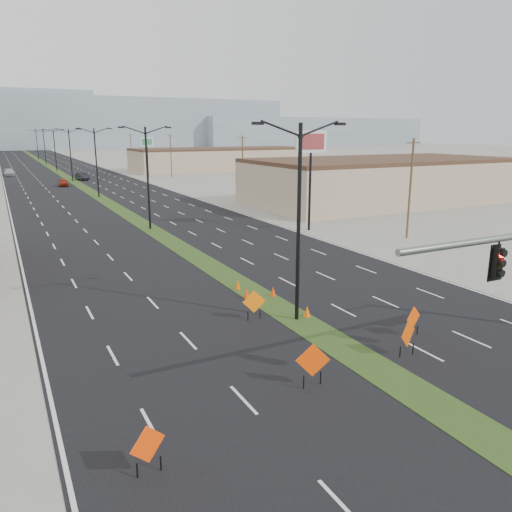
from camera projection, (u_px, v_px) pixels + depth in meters
name	position (u px, v px, depth m)	size (l,w,h in m)	color
ground	(496.00, 443.00, 15.79)	(600.00, 600.00, 0.00)	gray
road_surface	(70.00, 179.00, 102.05)	(25.00, 400.00, 0.02)	black
median_strip	(70.00, 179.00, 102.05)	(2.00, 400.00, 0.04)	#2A4719
building_se_near	(381.00, 182.00, 69.02)	(36.00, 18.00, 5.50)	tan
building_se_far	(221.00, 160.00, 126.92)	(44.00, 16.00, 5.00)	tan
mesa_center	(94.00, 123.00, 288.90)	(220.00, 50.00, 28.00)	gray
mesa_east	(307.00, 132.00, 343.57)	(160.00, 50.00, 18.00)	gray
streetlight_0	(299.00, 218.00, 24.82)	(5.15, 0.24, 10.02)	black
streetlight_1	(148.00, 175.00, 48.98)	(5.15, 0.24, 10.02)	black
streetlight_2	(96.00, 160.00, 73.13)	(5.15, 0.24, 10.02)	black
streetlight_3	(70.00, 153.00, 97.28)	(5.15, 0.24, 10.02)	black
streetlight_4	(55.00, 149.00, 121.43)	(5.15, 0.24, 10.02)	black
streetlight_5	(44.00, 146.00, 145.59)	(5.15, 0.24, 10.02)	black
streetlight_6	(37.00, 144.00, 169.74)	(5.15, 0.24, 10.02)	black
utility_pole_0	(410.00, 187.00, 45.09)	(1.60, 0.20, 9.00)	#4C3823
utility_pole_1	(243.00, 165.00, 75.28)	(1.60, 0.20, 9.00)	#4C3823
utility_pole_2	(171.00, 155.00, 105.47)	(1.60, 0.20, 9.00)	#4C3823
utility_pole_3	(131.00, 150.00, 135.66)	(1.60, 0.20, 9.00)	#4C3823
car_left	(63.00, 182.00, 89.20)	(1.58, 3.94, 1.34)	maroon
car_mid	(82.00, 176.00, 100.46)	(1.62, 4.66, 1.54)	black
car_far	(9.00, 172.00, 110.41)	(2.01, 4.95, 1.44)	#A4A9AD
construction_sign_0	(148.00, 446.00, 14.14)	(1.13, 0.45, 1.58)	#FC3E05
construction_sign_1	(313.00, 362.00, 19.05)	(1.25, 0.56, 1.78)	#FB4405
construction_sign_2	(254.00, 303.00, 25.89)	(1.19, 0.32, 1.62)	#FF6E05
construction_sign_3	(408.00, 335.00, 21.68)	(1.21, 0.53, 1.72)	#DA4804
construction_sign_4	(413.00, 319.00, 23.90)	(1.09, 0.33, 1.49)	#F64705
cone_0	(307.00, 312.00, 26.37)	(0.40, 0.40, 0.66)	#E75A04
cone_1	(247.00, 293.00, 29.45)	(0.36, 0.36, 0.60)	#FF3505
cone_2	(273.00, 291.00, 29.72)	(0.38, 0.38, 0.64)	red
cone_3	(238.00, 285.00, 31.03)	(0.39, 0.39, 0.65)	#DC5404
pole_sign_east_near	(311.00, 149.00, 47.94)	(3.18, 0.75, 9.68)	black
pole_sign_east_far	(147.00, 145.00, 104.23)	(2.73, 0.51, 8.33)	black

